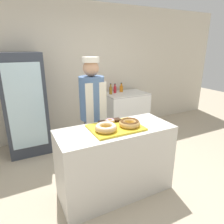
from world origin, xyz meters
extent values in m
plane|color=#B7A88E|center=(0.00, 0.00, 0.00)|extent=(14.00, 14.00, 0.00)
cube|color=beige|center=(0.00, 2.13, 1.35)|extent=(8.00, 0.06, 2.70)
cube|color=beige|center=(0.00, 0.00, 0.45)|extent=(1.43, 0.60, 0.90)
cube|color=yellow|center=(0.00, 0.00, 0.91)|extent=(0.62, 0.45, 0.02)
torus|color=tan|center=(-0.16, -0.06, 0.96)|extent=(0.26, 0.26, 0.07)
torus|color=white|center=(-0.16, -0.06, 0.98)|extent=(0.23, 0.23, 0.04)
torus|color=tan|center=(0.16, -0.06, 0.96)|extent=(0.26, 0.26, 0.07)
torus|color=brown|center=(0.16, -0.06, 0.98)|extent=(0.23, 0.23, 0.04)
torus|color=tan|center=(0.00, 0.16, 0.95)|extent=(0.12, 0.12, 0.04)
torus|color=#EFADC6|center=(0.00, 0.16, 0.96)|extent=(0.11, 0.11, 0.02)
cube|color=black|center=(-0.10, 0.16, 0.94)|extent=(0.09, 0.09, 0.03)
cube|color=black|center=(0.10, 0.16, 0.94)|extent=(0.09, 0.09, 0.03)
cylinder|color=#4C4C51|center=(-0.04, 0.66, 0.41)|extent=(0.26, 0.26, 0.83)
cylinder|color=#4C6B99|center=(-0.04, 0.66, 1.14)|extent=(0.36, 0.36, 0.62)
cube|color=silver|center=(-0.04, 0.49, 0.73)|extent=(0.30, 0.02, 1.30)
sphere|color=tan|center=(-0.04, 0.66, 1.56)|extent=(0.22, 0.22, 0.22)
cylinder|color=white|center=(-0.04, 0.66, 1.68)|extent=(0.24, 0.24, 0.07)
cube|color=#333842|center=(-0.89, 1.74, 0.88)|extent=(0.68, 0.67, 1.76)
cube|color=silver|center=(-0.89, 1.39, 0.92)|extent=(0.56, 0.02, 1.41)
cube|color=white|center=(1.17, 1.74, 0.44)|extent=(0.92, 0.62, 0.87)
cube|color=gray|center=(1.17, 1.74, 0.85)|extent=(0.92, 0.62, 0.01)
cylinder|color=red|center=(0.96, 1.86, 0.94)|extent=(0.07, 0.07, 0.14)
cylinder|color=red|center=(0.96, 1.86, 1.04)|extent=(0.03, 0.03, 0.05)
cylinder|color=black|center=(0.96, 1.86, 1.07)|extent=(0.03, 0.03, 0.01)
cylinder|color=#99661E|center=(0.82, 1.78, 0.95)|extent=(0.07, 0.07, 0.16)
cylinder|color=#99661E|center=(0.82, 1.78, 1.06)|extent=(0.03, 0.03, 0.06)
cylinder|color=black|center=(0.82, 1.78, 1.10)|extent=(0.03, 0.03, 0.01)
cylinder|color=orange|center=(1.14, 1.90, 0.94)|extent=(0.08, 0.08, 0.13)
cylinder|color=orange|center=(1.14, 1.90, 1.03)|extent=(0.03, 0.03, 0.05)
cylinder|color=black|center=(1.14, 1.90, 1.07)|extent=(0.04, 0.04, 0.01)
camera|label=1|loc=(-1.04, -1.97, 1.84)|focal=32.00mm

